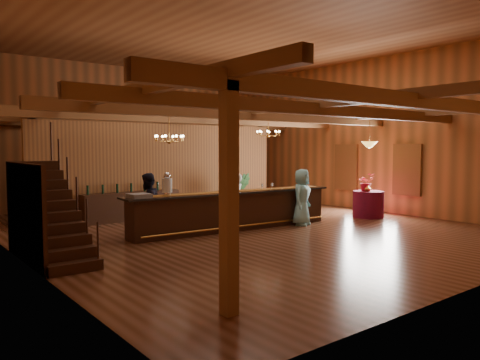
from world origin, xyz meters
TOP-DOWN VIEW (x-y plane):
  - floor at (0.00, 0.00)m, footprint 14.00×14.00m
  - ceiling at (0.00, 0.00)m, footprint 14.00×14.00m
  - wall_back at (0.00, 7.00)m, footprint 12.00×0.10m
  - wall_left at (-6.00, 0.00)m, footprint 0.10×14.00m
  - wall_right at (6.00, 0.00)m, footprint 0.10×14.00m
  - beam_grid at (0.00, 0.51)m, footprint 11.90×13.90m
  - support_posts at (0.00, -0.50)m, footprint 9.20×10.20m
  - partition_wall at (-0.50, 3.50)m, footprint 9.00×0.18m
  - window_right_front at (5.95, -1.60)m, footprint 0.12×1.05m
  - window_right_back at (5.95, 1.00)m, footprint 0.12×1.05m
  - staircase at (-5.45, -0.74)m, footprint 1.00×2.80m
  - backroom_boxes at (-0.29, 5.50)m, footprint 4.10×0.60m
  - tasting_bar at (-0.37, -0.19)m, footprint 6.49×1.22m
  - beverage_dispenser at (-2.39, -0.01)m, footprint 0.26×0.26m
  - glass_rack_tray at (-3.20, -0.06)m, footprint 0.50×0.50m
  - raffle_drum at (2.16, -0.40)m, footprint 0.34×0.24m
  - bar_bottle_0 at (-0.56, -0.05)m, footprint 0.07×0.07m
  - bar_bottle_1 at (-0.54, -0.05)m, footprint 0.07×0.07m
  - bar_bottle_2 at (-0.28, -0.07)m, footprint 0.07×0.07m
  - backbar_shelf at (-1.91, 3.16)m, footprint 3.20×0.54m
  - round_table at (4.51, -1.11)m, footprint 1.01×1.01m
  - chandelier_left at (-1.90, 0.71)m, footprint 0.80×0.80m
  - chandelier_right at (2.54, 1.66)m, footprint 0.80×0.80m
  - pendant_lamp at (4.51, -1.11)m, footprint 0.52×0.52m
  - bartender at (0.28, 0.54)m, footprint 0.65×0.54m
  - staff_second at (-2.63, 0.61)m, footprint 1.00×0.96m
  - guest at (1.64, -0.86)m, footprint 0.96×0.82m
  - floor_plant at (1.93, 2.48)m, footprint 0.95×0.86m
  - table_flowers at (4.52, -0.98)m, footprint 0.64×0.60m
  - table_vase at (4.38, -1.17)m, footprint 0.19×0.19m

SIDE VIEW (x-z plane):
  - floor at x=0.00m, z-range 0.00..0.00m
  - round_table at x=4.51m, z-range 0.00..0.87m
  - backbar_shelf at x=-1.91m, z-range 0.00..0.90m
  - backroom_boxes at x=-0.29m, z-range -0.02..1.08m
  - tasting_bar at x=-0.37m, z-range 0.00..1.09m
  - floor_plant at x=1.93m, z-range 0.00..1.41m
  - bartender at x=0.28m, z-range 0.00..1.52m
  - staff_second at x=-2.63m, z-range 0.00..1.63m
  - guest at x=1.64m, z-range 0.00..1.67m
  - staircase at x=-5.45m, z-range 0.00..2.00m
  - table_vase at x=4.38m, z-range 0.87..1.20m
  - glass_rack_tray at x=-3.20m, z-range 1.08..1.18m
  - table_flowers at x=4.52m, z-range 0.87..1.46m
  - bar_bottle_0 at x=-0.56m, z-range 1.08..1.38m
  - bar_bottle_1 at x=-0.54m, z-range 1.08..1.38m
  - bar_bottle_2 at x=-0.28m, z-range 1.08..1.38m
  - raffle_drum at x=2.16m, z-range 1.10..1.40m
  - beverage_dispenser at x=-2.39m, z-range 1.06..1.66m
  - window_right_front at x=5.95m, z-range 0.67..2.42m
  - window_right_back at x=5.95m, z-range 0.67..2.42m
  - partition_wall at x=-0.50m, z-range 0.00..3.10m
  - support_posts at x=0.00m, z-range 0.00..3.20m
  - pendant_lamp at x=4.51m, z-range 1.95..2.85m
  - chandelier_left at x=-1.90m, z-range 2.16..2.96m
  - wall_back at x=0.00m, z-range 0.00..5.50m
  - wall_left at x=-6.00m, z-range 0.00..5.50m
  - wall_right at x=6.00m, z-range 0.00..5.50m
  - chandelier_right at x=2.54m, z-range 2.53..3.08m
  - beam_grid at x=0.00m, z-range 3.05..3.44m
  - ceiling at x=0.00m, z-range 5.50..5.50m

